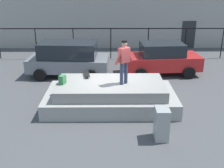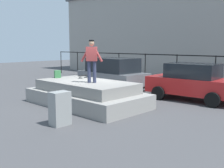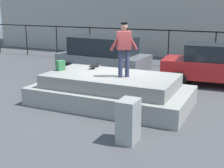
{
  "view_description": "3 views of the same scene",
  "coord_description": "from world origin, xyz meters",
  "px_view_note": "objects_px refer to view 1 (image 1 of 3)",
  "views": [
    {
      "loc": [
        -0.07,
        -10.78,
        4.95
      ],
      "look_at": [
        0.02,
        0.31,
        0.69
      ],
      "focal_mm": 44.57,
      "sensor_mm": 36.0,
      "label": 1
    },
    {
      "loc": [
        8.6,
        -7.78,
        2.53
      ],
      "look_at": [
        0.18,
        0.97,
        0.79
      ],
      "focal_mm": 43.37,
      "sensor_mm": 36.0,
      "label": 2
    },
    {
      "loc": [
        4.16,
        -9.39,
        3.28
      ],
      "look_at": [
        -0.29,
        0.24,
        0.52
      ],
      "focal_mm": 49.33,
      "sensor_mm": 36.0,
      "label": 3
    }
  ],
  "objects_px": {
    "skateboarder": "(124,59)",
    "skateboard": "(87,74)",
    "car_red_sedan_mid": "(162,58)",
    "utility_box": "(162,124)",
    "backpack": "(62,80)",
    "car_grey_hatchback_near": "(69,58)"
  },
  "relations": [
    {
      "from": "skateboarder",
      "to": "skateboard",
      "type": "distance_m",
      "value": 1.99
    },
    {
      "from": "skateboarder",
      "to": "car_red_sedan_mid",
      "type": "distance_m",
      "value": 4.89
    },
    {
      "from": "skateboard",
      "to": "utility_box",
      "type": "xyz_separation_m",
      "value": [
        2.65,
        -3.29,
        -0.58
      ]
    },
    {
      "from": "car_grey_hatchback_near",
      "to": "car_red_sedan_mid",
      "type": "bearing_deg",
      "value": 1.51
    },
    {
      "from": "skateboard",
      "to": "utility_box",
      "type": "bearing_deg",
      "value": -51.24
    },
    {
      "from": "car_grey_hatchback_near",
      "to": "utility_box",
      "type": "height_order",
      "value": "car_grey_hatchback_near"
    },
    {
      "from": "skateboarder",
      "to": "skateboard",
      "type": "bearing_deg",
      "value": 148.86
    },
    {
      "from": "backpack",
      "to": "utility_box",
      "type": "xyz_separation_m",
      "value": [
        3.53,
        -2.38,
        -0.66
      ]
    },
    {
      "from": "skateboard",
      "to": "utility_box",
      "type": "distance_m",
      "value": 4.26
    },
    {
      "from": "backpack",
      "to": "car_red_sedan_mid",
      "type": "height_order",
      "value": "car_red_sedan_mid"
    },
    {
      "from": "car_grey_hatchback_near",
      "to": "car_red_sedan_mid",
      "type": "distance_m",
      "value": 4.99
    },
    {
      "from": "car_red_sedan_mid",
      "to": "utility_box",
      "type": "height_order",
      "value": "car_red_sedan_mid"
    },
    {
      "from": "car_grey_hatchback_near",
      "to": "utility_box",
      "type": "bearing_deg",
      "value": -59.01
    },
    {
      "from": "backpack",
      "to": "car_grey_hatchback_near",
      "type": "height_order",
      "value": "car_grey_hatchback_near"
    },
    {
      "from": "skateboard",
      "to": "car_red_sedan_mid",
      "type": "distance_m",
      "value": 4.99
    },
    {
      "from": "car_red_sedan_mid",
      "to": "utility_box",
      "type": "xyz_separation_m",
      "value": [
        -1.13,
        -6.56,
        -0.33
      ]
    },
    {
      "from": "skateboard",
      "to": "utility_box",
      "type": "height_order",
      "value": "skateboard"
    },
    {
      "from": "skateboarder",
      "to": "car_red_sedan_mid",
      "type": "bearing_deg",
      "value": 61.74
    },
    {
      "from": "skateboarder",
      "to": "car_grey_hatchback_near",
      "type": "xyz_separation_m",
      "value": [
        -2.74,
        4.05,
        -1.07
      ]
    },
    {
      "from": "car_red_sedan_mid",
      "to": "skateboarder",
      "type": "bearing_deg",
      "value": -118.26
    },
    {
      "from": "backpack",
      "to": "car_grey_hatchback_near",
      "type": "distance_m",
      "value": 4.06
    },
    {
      "from": "backpack",
      "to": "utility_box",
      "type": "height_order",
      "value": "backpack"
    }
  ]
}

